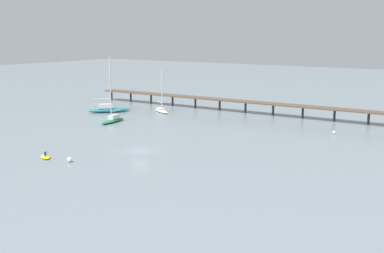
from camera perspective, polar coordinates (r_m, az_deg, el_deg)
name	(u,v)px	position (r m, az deg, el deg)	size (l,w,h in m)	color
ground_plane	(140,151)	(73.96, -6.30, -2.91)	(400.00, 400.00, 0.00)	gray
pier	(330,105)	(101.97, 16.19, 2.52)	(89.91, 6.19, 6.97)	brown
sailboat_teal	(109,109)	(110.96, -9.97, 2.11)	(7.92, 8.69, 12.83)	#1E727A
sailboat_cream	(161,110)	(110.02, -3.68, 2.05)	(6.63, 4.92, 9.84)	beige
sailboat_green	(113,119)	(98.33, -9.47, 0.88)	(2.88, 7.48, 9.34)	#287F4C
dinghy_yellow	(45,157)	(72.48, -17.16, -3.46)	(3.08, 2.45, 1.14)	yellow
mooring_buoy_outer	(70,160)	(69.11, -14.45, -3.87)	(0.75, 0.75, 0.75)	silver
mooring_buoy_far	(334,132)	(89.33, 16.65, -0.69)	(0.60, 0.60, 0.60)	silver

